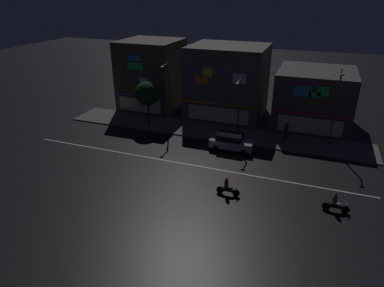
# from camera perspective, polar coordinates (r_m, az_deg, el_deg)

# --- Properties ---
(ground_plane) EXTENTS (140.00, 140.00, 0.00)m
(ground_plane) POSITION_cam_1_polar(r_m,az_deg,el_deg) (31.95, -1.24, -3.40)
(ground_plane) COLOR black
(lane_divider_stripe) EXTENTS (32.82, 0.16, 0.01)m
(lane_divider_stripe) POSITION_cam_1_polar(r_m,az_deg,el_deg) (31.95, -1.24, -3.39)
(lane_divider_stripe) COLOR beige
(lane_divider_stripe) RESTS_ON ground
(sidewalk_far) EXTENTS (34.54, 4.68, 0.14)m
(sidewalk_far) POSITION_cam_1_polar(r_m,az_deg,el_deg) (39.05, 3.26, 2.04)
(sidewalk_far) COLOR #5B5954
(sidewalk_far) RESTS_ON ground
(storefront_left_block) EXTENTS (9.16, 8.02, 8.73)m
(storefront_left_block) POSITION_cam_1_polar(r_m,az_deg,el_deg) (43.46, 5.93, 10.24)
(storefront_left_block) COLOR #56514C
(storefront_left_block) RESTS_ON ground
(storefront_center_block) EXTENTS (7.32, 7.53, 8.88)m
(storefront_center_block) POSITION_cam_1_polar(r_m,az_deg,el_deg) (46.83, -6.73, 11.33)
(storefront_center_block) COLOR #4C443A
(storefront_center_block) RESTS_ON ground
(storefront_right_block) EXTENTS (8.47, 8.85, 6.47)m
(storefront_right_block) POSITION_cam_1_polar(r_m,az_deg,el_deg) (42.85, 19.61, 7.19)
(storefront_right_block) COLOR #4C443A
(storefront_right_block) RESTS_ON ground
(streetlamp_west) EXTENTS (0.44, 1.64, 7.35)m
(streetlamp_west) POSITION_cam_1_polar(r_m,az_deg,el_deg) (38.91, -4.08, 8.78)
(streetlamp_west) COLOR #47494C
(streetlamp_west) RESTS_ON sidewalk_far
(streetlamp_mid) EXTENTS (0.44, 1.64, 6.44)m
(streetlamp_mid) POSITION_cam_1_polar(r_m,az_deg,el_deg) (36.00, 7.74, 6.53)
(streetlamp_mid) COLOR #47494C
(streetlamp_mid) RESTS_ON sidewalk_far
(streetlamp_east) EXTENTS (0.44, 1.64, 7.75)m
(streetlamp_east) POSITION_cam_1_polar(r_m,az_deg,el_deg) (36.74, 22.90, 6.29)
(streetlamp_east) COLOR #47494C
(streetlamp_east) RESTS_ON sidewalk_far
(pedestrian_on_sidewalk) EXTENTS (0.36, 0.36, 1.94)m
(pedestrian_on_sidewalk) POSITION_cam_1_polar(r_m,az_deg,el_deg) (37.94, 15.39, 2.07)
(pedestrian_on_sidewalk) COLOR #232328
(pedestrian_on_sidewalk) RESTS_ON sidewalk_far
(street_tree) EXTENTS (2.84, 2.84, 5.20)m
(street_tree) POSITION_cam_1_polar(r_m,az_deg,el_deg) (39.94, -7.42, 8.22)
(street_tree) COLOR #473323
(street_tree) RESTS_ON sidewalk_far
(parked_car_near_kerb) EXTENTS (4.30, 1.98, 1.67)m
(parked_car_near_kerb) POSITION_cam_1_polar(r_m,az_deg,el_deg) (34.59, 6.53, 0.30)
(parked_car_near_kerb) COLOR #9EA0A5
(parked_car_near_kerb) RESTS_ON ground
(motorcycle_lead) EXTENTS (1.90, 0.60, 1.52)m
(motorcycle_lead) POSITION_cam_1_polar(r_m,az_deg,el_deg) (27.26, 5.92, -7.31)
(motorcycle_lead) COLOR black
(motorcycle_lead) RESTS_ON ground
(motorcycle_following) EXTENTS (1.90, 0.60, 1.52)m
(motorcycle_following) POSITION_cam_1_polar(r_m,az_deg,el_deg) (27.33, 22.78, -9.23)
(motorcycle_following) COLOR black
(motorcycle_following) RESTS_ON ground
(traffic_cone) EXTENTS (0.36, 0.36, 0.55)m
(traffic_cone) POSITION_cam_1_polar(r_m,az_deg,el_deg) (34.80, 9.87, -0.84)
(traffic_cone) COLOR orange
(traffic_cone) RESTS_ON ground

